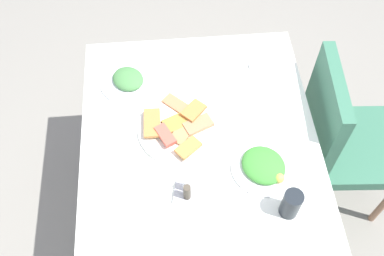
% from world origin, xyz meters
% --- Properties ---
extents(ground_plane, '(6.00, 6.00, 0.00)m').
position_xyz_m(ground_plane, '(0.00, 0.00, 0.00)').
color(ground_plane, gray).
extents(dining_table, '(1.03, 0.91, 0.75)m').
position_xyz_m(dining_table, '(0.00, 0.00, 0.67)').
color(dining_table, white).
rests_on(dining_table, ground_plane).
extents(dining_chair, '(0.45, 0.45, 0.91)m').
position_xyz_m(dining_chair, '(-0.09, 0.64, 0.51)').
color(dining_chair, '#356C52').
rests_on(dining_chair, ground_plane).
extents(pide_platter, '(0.34, 0.34, 0.04)m').
position_xyz_m(pide_platter, '(-0.03, -0.07, 0.76)').
color(pide_platter, white).
rests_on(pide_platter, dining_table).
extents(salad_plate_greens, '(0.23, 0.23, 0.05)m').
position_xyz_m(salad_plate_greens, '(0.17, 0.22, 0.77)').
color(salad_plate_greens, white).
rests_on(salad_plate_greens, dining_table).
extents(salad_plate_rice, '(0.23, 0.23, 0.05)m').
position_xyz_m(salad_plate_rice, '(-0.28, -0.27, 0.77)').
color(salad_plate_rice, white).
rests_on(salad_plate_rice, dining_table).
extents(soda_can, '(0.09, 0.09, 0.12)m').
position_xyz_m(soda_can, '(0.34, 0.28, 0.81)').
color(soda_can, black).
rests_on(soda_can, dining_table).
extents(paper_napkin, '(0.20, 0.20, 0.00)m').
position_xyz_m(paper_napkin, '(-0.40, 0.27, 0.75)').
color(paper_napkin, white).
rests_on(paper_napkin, dining_table).
extents(fork, '(0.19, 0.02, 0.00)m').
position_xyz_m(fork, '(-0.40, 0.25, 0.76)').
color(fork, silver).
rests_on(fork, paper_napkin).
extents(spoon, '(0.18, 0.02, 0.00)m').
position_xyz_m(spoon, '(-0.40, 0.29, 0.76)').
color(spoon, silver).
rests_on(spoon, paper_napkin).
extents(condiment_caddy, '(0.11, 0.11, 0.09)m').
position_xyz_m(condiment_caddy, '(0.25, -0.07, 0.78)').
color(condiment_caddy, '#B2B2B7').
rests_on(condiment_caddy, dining_table).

